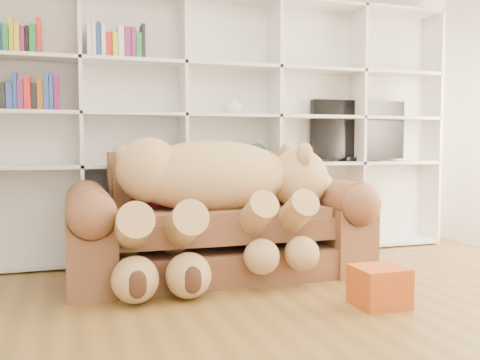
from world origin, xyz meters
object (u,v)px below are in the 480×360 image
object	(u,v)px
gift_box	(379,286)
sofa	(218,228)
teddy_bear	(217,190)
tv	(358,131)

from	to	relation	value
gift_box	sofa	bearing A→B (deg)	123.75
gift_box	teddy_bear	bearing A→B (deg)	131.10
sofa	gift_box	world-z (taller)	sofa
teddy_bear	tv	xyz separation A→B (m)	(1.73, 0.90, 0.47)
gift_box	tv	world-z (taller)	tv
sofa	tv	xyz separation A→B (m)	(1.67, 0.70, 0.80)
sofa	teddy_bear	bearing A→B (deg)	-107.80
sofa	tv	distance (m)	1.98
teddy_bear	tv	size ratio (longest dim) A/B	1.81
sofa	gift_box	xyz separation A→B (m)	(0.76, -1.14, -0.24)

